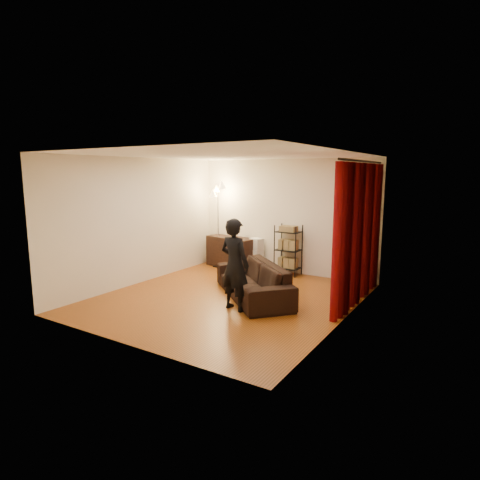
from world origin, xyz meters
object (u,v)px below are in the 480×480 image
Objects in this scene: sofa at (253,280)px; wire_shelf at (288,250)px; person at (235,265)px; storage_boxes at (256,254)px; media_cabinet at (231,252)px; floor_lamp at (218,226)px.

wire_shelf is at bearing 137.23° from sofa.
storage_boxes is (-1.14, 2.76, -0.41)m from person.
storage_boxes reaches higher than media_cabinet.
sofa is 2.88× the size of storage_boxes.
person is at bearing -45.52° from media_cabinet.
sofa is 2.83m from floor_lamp.
storage_boxes is at bearing 159.86° from sofa.
media_cabinet is at bearing 157.40° from wire_shelf.
floor_lamp is at bearing -149.74° from media_cabinet.
media_cabinet is at bearing 20.09° from floor_lamp.
sofa is 1.93× the size of wire_shelf.
person is (0.08, -0.77, 0.47)m from sofa.
storage_boxes is 0.67× the size of wire_shelf.
storage_boxes is (0.69, 0.08, 0.01)m from media_cabinet.
media_cabinet is (-1.75, 1.91, 0.05)m from sofa.
media_cabinet is 0.63× the size of floor_lamp.
floor_lamp is (-0.32, -0.12, 0.66)m from media_cabinet.
person reaches higher than storage_boxes.
floor_lamp reaches higher than storage_boxes.
person is 1.22× the size of media_cabinet.
sofa is at bearing -62.07° from storage_boxes.
sofa is 2.26m from storage_boxes.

